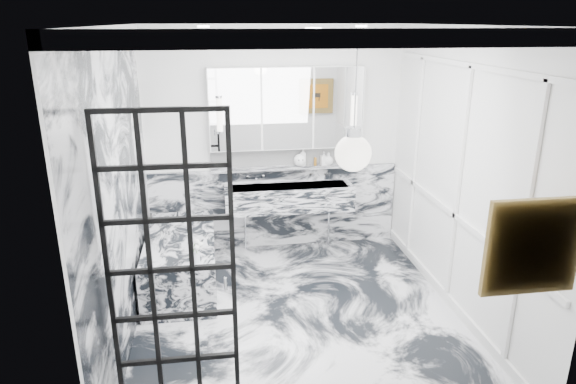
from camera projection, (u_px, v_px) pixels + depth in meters
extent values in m
plane|color=silver|center=(297.00, 316.00, 5.18)|extent=(3.60, 3.60, 0.00)
plane|color=white|center=(299.00, 25.00, 4.29)|extent=(3.60, 3.60, 0.00)
plane|color=white|center=(274.00, 141.00, 6.42)|extent=(3.60, 0.00, 3.60)
plane|color=white|center=(349.00, 275.00, 3.05)|extent=(3.60, 0.00, 3.60)
plane|color=white|center=(119.00, 193.00, 4.51)|extent=(0.00, 3.60, 3.60)
plane|color=white|center=(461.00, 177.00, 4.96)|extent=(0.00, 3.60, 3.60)
cube|color=silver|center=(275.00, 207.00, 6.68)|extent=(3.18, 0.05, 1.05)
cube|color=silver|center=(122.00, 199.00, 4.53)|extent=(0.02, 3.56, 2.68)
cube|color=white|center=(458.00, 187.00, 4.99)|extent=(0.03, 3.40, 2.30)
imported|color=#8C5919|center=(303.00, 157.00, 6.45)|extent=(0.12, 0.12, 0.23)
imported|color=#4C4C51|center=(324.00, 158.00, 6.50)|extent=(0.08, 0.09, 0.17)
imported|color=silver|center=(328.00, 159.00, 6.51)|extent=(0.15, 0.15, 0.16)
sphere|color=white|center=(300.00, 160.00, 6.46)|extent=(0.16, 0.16, 0.16)
cylinder|color=#8C5919|center=(315.00, 161.00, 6.49)|extent=(0.04, 0.04, 0.10)
cylinder|color=silver|center=(196.00, 258.00, 5.07)|extent=(0.08, 0.08, 0.12)
cube|color=orange|center=(533.00, 247.00, 3.23)|extent=(0.54, 0.05, 0.54)
sphere|color=white|center=(353.00, 153.00, 3.27)|extent=(0.23, 0.23, 0.23)
cube|color=silver|center=(289.00, 197.00, 6.43)|extent=(1.60, 0.45, 0.30)
cube|color=silver|center=(287.00, 168.00, 6.47)|extent=(1.90, 0.14, 0.04)
cube|color=white|center=(286.00, 156.00, 6.49)|extent=(1.90, 0.03, 0.23)
cube|color=white|center=(287.00, 108.00, 6.24)|extent=(1.90, 0.16, 1.00)
cylinder|color=white|center=(219.00, 115.00, 6.05)|extent=(0.07, 0.07, 0.40)
cylinder|color=white|center=(354.00, 111.00, 6.28)|extent=(0.07, 0.07, 0.40)
cube|color=silver|center=(181.00, 260.00, 5.77)|extent=(0.75, 1.65, 0.55)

